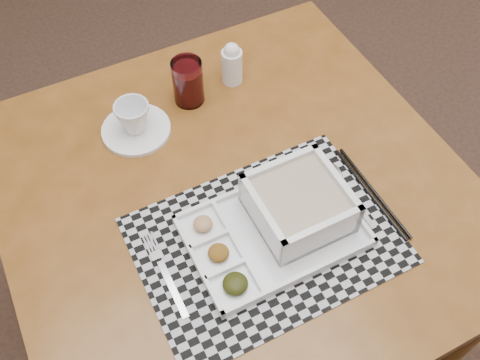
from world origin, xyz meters
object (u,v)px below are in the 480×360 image
(juice_glass, at_px, (188,83))
(dining_table, at_px, (235,206))
(cup, at_px, (133,117))
(creamer_bottle, at_px, (232,64))
(serving_tray, at_px, (289,214))

(juice_glass, bearing_deg, dining_table, -94.95)
(dining_table, height_order, cup, cup)
(juice_glass, relative_size, creamer_bottle, 1.01)
(dining_table, bearing_deg, cup, 117.14)
(serving_tray, xyz_separation_m, juice_glass, (-0.03, 0.39, 0.01))
(serving_tray, xyz_separation_m, creamer_bottle, (0.09, 0.40, 0.02))
(creamer_bottle, bearing_deg, dining_table, -116.43)
(serving_tray, distance_m, creamer_bottle, 0.41)
(cup, bearing_deg, juice_glass, 20.50)
(cup, bearing_deg, creamer_bottle, 17.00)
(cup, relative_size, juice_glass, 0.69)
(juice_glass, bearing_deg, cup, -167.06)
(juice_glass, bearing_deg, creamer_bottle, 4.96)
(dining_table, height_order, creamer_bottle, creamer_bottle)
(dining_table, height_order, juice_glass, juice_glass)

